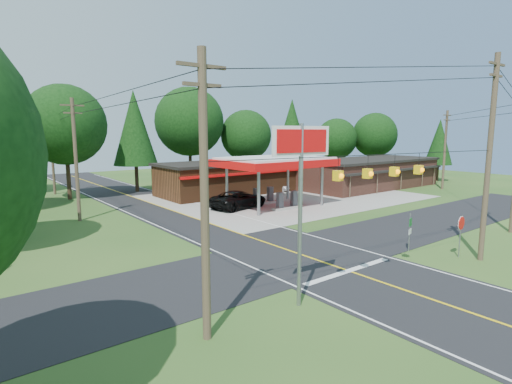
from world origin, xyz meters
TOP-DOWN VIEW (x-y plane):
  - ground at (0.00, 0.00)m, footprint 120.00×120.00m
  - main_highway at (0.00, 0.00)m, footprint 8.00×120.00m
  - cross_road at (0.00, 0.00)m, footprint 70.00×7.00m
  - lane_center_yellow at (0.00, 0.00)m, footprint 0.15×110.00m
  - gas_canopy at (9.00, 13.00)m, footprint 10.60×7.40m
  - convenience_store at (10.00, 22.98)m, footprint 16.40×7.55m
  - strip_building at (28.00, 15.98)m, footprint 20.40×8.75m
  - utility_pole_near_right at (7.50, -7.00)m, footprint 1.80×0.30m
  - utility_pole_near_left at (-9.50, -5.00)m, footprint 1.80×0.30m
  - utility_pole_far_left at (-8.00, 18.00)m, footprint 1.80×0.30m
  - utility_pole_far_right at (34.00, 9.00)m, footprint 1.80×0.30m
  - utility_pole_north at (-6.50, 35.00)m, footprint 0.30×0.30m
  - overhead_beacons at (-1.00, -6.00)m, footprint 17.04×2.04m
  - treeline_backdrop at (0.82, 24.01)m, footprint 70.27×51.59m
  - suv_car at (5.69, 14.50)m, footprint 7.23×7.23m
  - sedan_car at (15.78, 21.00)m, footprint 5.28×5.28m
  - big_stop_sign at (-5.00, -5.01)m, footprint 2.83×0.37m
  - octagonal_stop_sign at (7.00, -6.01)m, footprint 0.86×0.11m
  - route_sign_post at (5.80, -3.52)m, footprint 0.48×0.16m

SIDE VIEW (x-z plane):
  - ground at x=0.00m, z-range 0.00..0.00m
  - main_highway at x=0.00m, z-range 0.00..0.02m
  - cross_road at x=0.00m, z-range 0.00..0.03m
  - lane_center_yellow at x=0.00m, z-range 0.02..0.03m
  - sedan_car at x=15.78m, z-range 0.00..1.32m
  - suv_car at x=5.69m, z-range 0.00..1.69m
  - route_sign_post at x=5.80m, z-range 0.24..2.62m
  - octagonal_stop_sign at x=7.00m, z-range 0.61..3.10m
  - strip_building at x=28.00m, z-range 0.01..3.81m
  - convenience_store at x=10.00m, z-range 0.02..3.82m
  - gas_canopy at x=9.00m, z-range 1.83..6.70m
  - utility_pole_north at x=-6.50m, z-range 0.00..9.50m
  - utility_pole_near_left at x=-9.50m, z-range 0.20..10.20m
  - utility_pole_far_left at x=-8.00m, z-range 0.20..10.20m
  - utility_pole_far_right at x=34.00m, z-range 0.20..10.20m
  - big_stop_sign at x=-5.00m, z-range 1.94..9.58m
  - utility_pole_near_right at x=7.50m, z-range 0.21..11.71m
  - overhead_beacons at x=-1.00m, z-range 5.70..6.73m
  - treeline_backdrop at x=0.82m, z-range 0.84..14.14m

